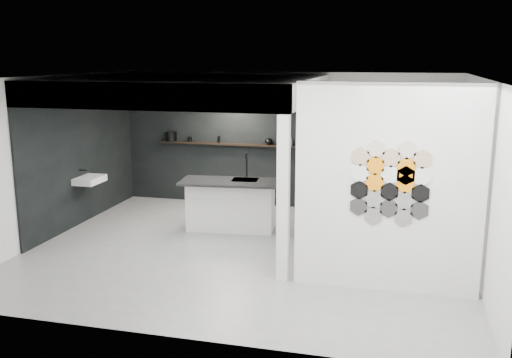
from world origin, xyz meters
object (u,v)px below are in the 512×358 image
object	(u,v)px
wall_basin	(90,180)
partition_panel	(388,189)
kitchen_island	(231,204)
stockpot	(171,136)
glass_vase	(289,142)
kettle	(269,141)
utensil_cup	(190,139)
bottle_dark	(219,139)
glass_bowl	(289,143)

from	to	relation	value
wall_basin	partition_panel	bearing A→B (deg)	-18.23
partition_panel	kitchen_island	size ratio (longest dim) A/B	1.53
wall_basin	stockpot	world-z (taller)	stockpot
kitchen_island	glass_vase	bearing A→B (deg)	61.33
kettle	kitchen_island	bearing A→B (deg)	-84.51
kettle	stockpot	bearing A→B (deg)	-164.92
kitchen_island	kettle	bearing A→B (deg)	74.04
utensil_cup	kitchen_island	bearing A→B (deg)	-50.95
kettle	glass_vase	distance (m)	0.43
wall_basin	utensil_cup	size ratio (longest dim) A/B	5.66
kitchen_island	bottle_dark	xyz separation A→B (m)	(-0.79, 1.77, 0.91)
glass_vase	wall_basin	bearing A→B (deg)	-148.65
bottle_dark	wall_basin	bearing A→B (deg)	-132.26
wall_basin	glass_bowl	distance (m)	4.00
partition_panel	kitchen_island	distance (m)	3.62
glass_bowl	glass_vase	xyz separation A→B (m)	(0.00, 0.00, 0.03)
glass_bowl	bottle_dark	distance (m)	1.51
glass_bowl	bottle_dark	bearing A→B (deg)	180.00
partition_panel	kitchen_island	world-z (taller)	partition_panel
wall_basin	stockpot	size ratio (longest dim) A/B	2.45
partition_panel	glass_vase	distance (m)	4.39
kitchen_island	kettle	distance (m)	2.01
partition_panel	glass_bowl	world-z (taller)	partition_panel
kettle	wall_basin	bearing A→B (deg)	-130.04
bottle_dark	kettle	bearing A→B (deg)	0.00
kettle	bottle_dark	distance (m)	1.09
partition_panel	kettle	xyz separation A→B (m)	(-2.50, 3.87, -0.01)
kitchen_island	utensil_cup	world-z (taller)	utensil_cup
partition_panel	stockpot	size ratio (longest dim) A/B	11.42
utensil_cup	wall_basin	bearing A→B (deg)	-120.67
kettle	utensil_cup	xyz separation A→B (m)	(-1.74, 0.00, -0.02)
kettle	glass_vase	xyz separation A→B (m)	(0.43, 0.00, 0.01)
wall_basin	kettle	bearing A→B (deg)	34.88
wall_basin	utensil_cup	distance (m)	2.46
stockpot	bottle_dark	size ratio (longest dim) A/B	1.71
stockpot	glass_vase	size ratio (longest dim) A/B	1.60
partition_panel	utensil_cup	bearing A→B (deg)	137.65
wall_basin	stockpot	bearing A→B (deg)	69.01
wall_basin	utensil_cup	xyz separation A→B (m)	(1.22, 2.07, 0.52)
kitchen_island	glass_bowl	size ratio (longest dim) A/B	12.83
partition_panel	glass_vase	size ratio (longest dim) A/B	18.31
wall_basin	stockpot	distance (m)	2.28
stockpot	bottle_dark	distance (m)	1.08
glass_bowl	utensil_cup	bearing A→B (deg)	180.00
bottle_dark	glass_bowl	bearing A→B (deg)	0.00
stockpot	glass_bowl	xyz separation A→B (m)	(2.60, 0.00, -0.05)
partition_panel	utensil_cup	xyz separation A→B (m)	(-4.24, 3.87, -0.03)
stockpot	kettle	size ratio (longest dim) A/B	1.53
kitchen_island	glass_bowl	world-z (taller)	glass_bowl
wall_basin	glass_bowl	world-z (taller)	glass_bowl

